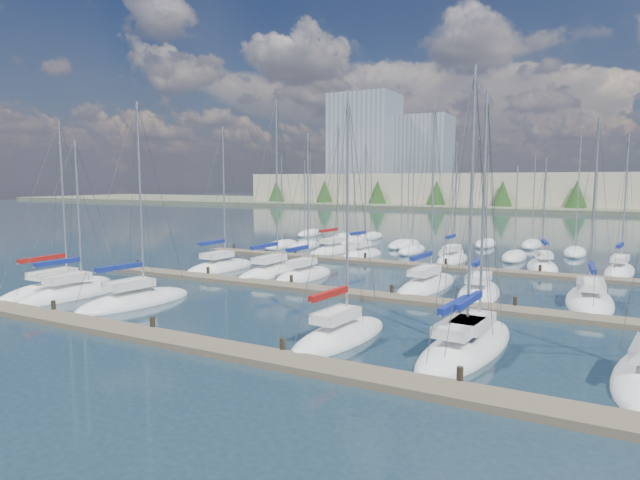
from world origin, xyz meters
The scene contains 23 objects.
ground centered at (0.00, 60.00, 0.00)m, with size 400.00×400.00×0.00m, color #213643.
dock_near centered at (0.00, 2.01, 0.15)m, with size 44.00×1.93×1.10m.
dock_mid centered at (0.00, 16.01, 0.15)m, with size 44.00×1.93×1.10m.
dock_far centered at (0.00, 30.01, 0.15)m, with size 44.00×1.93×1.10m.
sailboat_o centered at (-5.66, 33.93, 0.20)m, with size 3.51×6.85×12.52m.
sailboat_a centered at (-17.83, 7.43, 0.18)m, with size 2.85×9.05×12.83m.
sailboat_m centered at (15.99, 21.05, 0.17)m, with size 3.45×9.39×12.75m.
sailboat_h centered at (-13.60, 20.46, 0.18)m, with size 3.67×8.19×13.41m.
sailboat_r centered at (17.94, 34.77, 0.19)m, with size 3.19×7.79×12.57m.
sailboat_k centered at (5.17, 21.13, 0.19)m, with size 3.29×9.81×14.49m.
sailboat_p centered at (3.48, 35.30, 0.19)m, with size 2.46×7.22×12.42m.
sailboat_j centered at (-4.85, 20.29, 0.18)m, with size 3.12×7.49×12.48m.
sailboat_e centered at (11.09, 7.04, 0.18)m, with size 3.67×8.96×13.80m.
sailboat_l centered at (9.19, 20.08, 0.18)m, with size 3.20×8.25×12.34m.
sailboat_n centered at (-9.77, 35.56, 0.20)m, with size 3.74×8.64×14.99m.
sailboat_d centered at (5.22, 6.32, 0.19)m, with size 3.32×8.00×12.84m.
sailboat_q centered at (11.85, 34.30, 0.18)m, with size 3.98×7.51×10.62m.
sailboat_i centered at (-8.23, 20.78, 0.19)m, with size 2.74×9.64×15.50m.
sailboat_c centered at (-9.93, 7.20, 0.18)m, with size 4.25×8.55×13.63m.
sailboat_b centered at (-15.36, 6.78, 0.17)m, with size 2.94×8.30×11.42m.
sailboat_f centered at (11.42, 8.23, 0.18)m, with size 3.15×9.15×12.85m.
distant_boats centered at (-4.34, 43.76, 0.29)m, with size 36.93×20.75×13.30m.
shoreline centered at (-13.29, 149.77, 7.44)m, with size 400.00×60.00×38.00m.
Camera 1 is at (16.57, -17.00, 7.93)m, focal length 30.00 mm.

